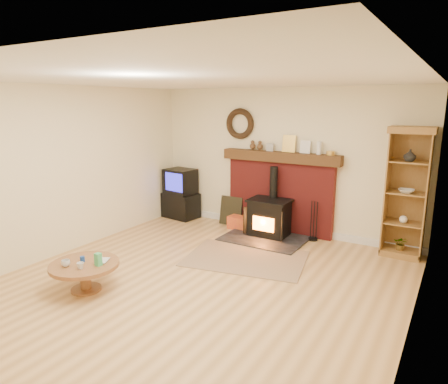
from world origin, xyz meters
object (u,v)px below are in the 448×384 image
Objects in this scene: wood_stove at (268,219)px; tv_unit at (181,194)px; curio_cabinet at (407,193)px; coffee_table at (85,268)px.

wood_stove reaches higher than tv_unit.
wood_stove is 2.10m from tv_unit.
curio_cabinet is (2.15, 0.29, 0.67)m from wood_stove.
wood_stove reaches higher than coffee_table.
curio_cabinet is (4.23, 0.09, 0.51)m from tv_unit.
tv_unit is 4.26m from curio_cabinet.
coffee_table is (-1.11, -3.09, -0.03)m from wood_stove.
curio_cabinet reaches higher than tv_unit.
coffee_table is at bearing -109.73° from wood_stove.
coffee_table is at bearing -73.54° from tv_unit.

